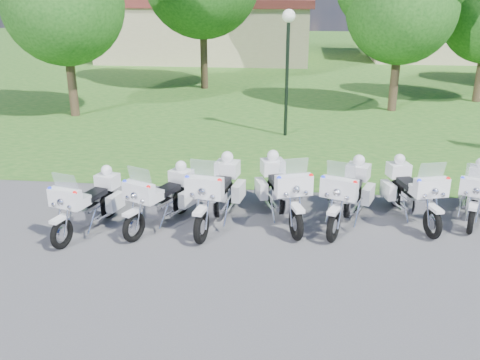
# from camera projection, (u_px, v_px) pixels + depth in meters

# --- Properties ---
(ground) EXTENTS (100.00, 100.00, 0.00)m
(ground) POSITION_uv_depth(u_px,v_px,m) (271.00, 243.00, 11.37)
(ground) COLOR #505054
(ground) RESTS_ON ground
(grass_lawn) EXTENTS (100.00, 48.00, 0.01)m
(grass_lawn) POSITION_uv_depth(u_px,v_px,m) (293.00, 62.00, 36.51)
(grass_lawn) COLOR #23621F
(grass_lawn) RESTS_ON ground
(motorcycle_0) EXTENTS (1.16, 2.28, 1.56)m
(motorcycle_0) POSITION_uv_depth(u_px,v_px,m) (89.00, 202.00, 11.78)
(motorcycle_0) COLOR black
(motorcycle_0) RESTS_ON ground
(motorcycle_1) EXTENTS (1.38, 2.23, 1.60)m
(motorcycle_1) POSITION_uv_depth(u_px,v_px,m) (162.00, 197.00, 12.02)
(motorcycle_1) COLOR black
(motorcycle_1) RESTS_ON ground
(motorcycle_2) EXTENTS (1.13, 2.62, 1.77)m
(motorcycle_2) POSITION_uv_depth(u_px,v_px,m) (217.00, 192.00, 12.12)
(motorcycle_2) COLOR black
(motorcycle_2) RESTS_ON ground
(motorcycle_3) EXTENTS (1.38, 2.51, 1.75)m
(motorcycle_3) POSITION_uv_depth(u_px,v_px,m) (282.00, 190.00, 12.27)
(motorcycle_3) COLOR black
(motorcycle_3) RESTS_ON ground
(motorcycle_4) EXTENTS (1.38, 2.44, 1.71)m
(motorcycle_4) POSITION_uv_depth(u_px,v_px,m) (348.00, 193.00, 12.09)
(motorcycle_4) COLOR black
(motorcycle_4) RESTS_ON ground
(motorcycle_5) EXTENTS (1.23, 2.38, 1.64)m
(motorcycle_5) POSITION_uv_depth(u_px,v_px,m) (412.00, 191.00, 12.30)
(motorcycle_5) COLOR black
(motorcycle_5) RESTS_ON ground
(motorcycle_6) EXTENTS (1.23, 2.19, 1.53)m
(motorcycle_6) POSITION_uv_depth(u_px,v_px,m) (476.00, 192.00, 12.38)
(motorcycle_6) COLOR black
(motorcycle_6) RESTS_ON ground
(lamp_post) EXTENTS (0.44, 0.44, 4.35)m
(lamp_post) POSITION_uv_depth(u_px,v_px,m) (288.00, 42.00, 18.10)
(lamp_post) COLOR black
(lamp_post) RESTS_ON ground
(building_west) EXTENTS (14.56, 8.32, 4.10)m
(building_west) POSITION_uv_depth(u_px,v_px,m) (208.00, 29.00, 37.32)
(building_west) COLOR tan
(building_west) RESTS_ON ground
(building_east) EXTENTS (11.44, 7.28, 4.10)m
(building_east) POSITION_uv_depth(u_px,v_px,m) (452.00, 29.00, 37.46)
(building_east) COLOR tan
(building_east) RESTS_ON ground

